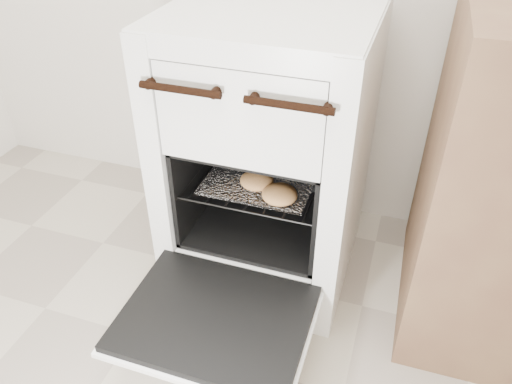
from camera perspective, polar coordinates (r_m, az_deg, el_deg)
stove at (r=1.62m, az=1.61°, el=4.18°), size 0.59×0.65×0.90m
oven_door at (r=1.42m, az=-4.65°, el=-14.32°), size 0.53×0.41×0.04m
oven_rack at (r=1.59m, az=0.90°, el=1.86°), size 0.43×0.41×0.01m
foil_sheet at (r=1.57m, az=0.68°, el=1.67°), size 0.33×0.29×0.01m
baked_rolls at (r=1.50m, az=1.98°, el=1.12°), size 0.23×0.30×0.05m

